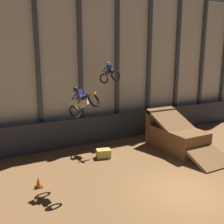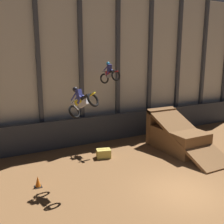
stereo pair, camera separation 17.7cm
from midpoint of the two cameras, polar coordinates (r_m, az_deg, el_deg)
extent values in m
plane|color=brown|center=(13.77, 15.61, -16.49)|extent=(60.00, 60.00, 0.00)
cube|color=beige|center=(20.16, -2.61, 9.89)|extent=(32.00, 0.12, 11.33)
cube|color=#3D424C|center=(18.51, -15.42, 9.24)|extent=(0.28, 0.28, 11.33)
cube|color=#3D424C|center=(19.38, -6.49, 9.72)|extent=(0.28, 0.28, 11.33)
cube|color=#3D424C|center=(20.67, 1.50, 9.96)|extent=(0.28, 0.28, 11.33)
cube|color=#3D424C|center=(22.31, 8.46, 10.01)|extent=(0.28, 0.28, 11.33)
cube|color=#3D424C|center=(24.21, 14.39, 9.94)|extent=(0.28, 0.28, 11.33)
cube|color=#3D424C|center=(26.33, 19.40, 9.80)|extent=(0.28, 0.28, 11.33)
cube|color=#2D333D|center=(20.13, -1.44, -3.54)|extent=(31.36, 0.20, 2.04)
cube|color=brown|center=(19.01, 14.22, -5.68)|extent=(2.34, 4.14, 1.54)
cube|color=brown|center=(20.19, 10.88, -2.94)|extent=(2.39, 0.50, 2.56)
cube|color=brown|center=(18.24, 16.16, -4.88)|extent=(2.39, 6.00, 2.74)
torus|color=black|center=(13.47, -7.82, 0.04)|extent=(0.87, 0.77, 0.68)
torus|color=black|center=(12.60, -3.75, 2.64)|extent=(0.87, 0.77, 0.68)
cube|color=#B7B7BC|center=(13.01, -5.93, 1.86)|extent=(0.45, 0.60, 0.51)
cube|color=yellow|center=(13.15, -6.79, 2.32)|extent=(0.42, 0.53, 0.43)
cube|color=black|center=(12.91, -5.67, 3.17)|extent=(0.41, 0.55, 0.39)
cube|color=yellow|center=(12.59, -3.95, 3.89)|extent=(0.29, 0.36, 0.24)
cylinder|color=#B7B7BC|center=(13.39, -7.76, 1.27)|extent=(0.28, 0.44, 0.37)
cylinder|color=black|center=(13.41, -8.08, 2.26)|extent=(0.35, 0.60, 0.04)
cube|color=navy|center=(13.08, -6.78, 3.87)|extent=(0.39, 0.39, 0.53)
sphere|color=black|center=(13.21, -7.65, 4.90)|extent=(0.40, 0.44, 0.36)
cylinder|color=navy|center=(12.98, -6.80, 2.66)|extent=(0.23, 0.29, 0.43)
cylinder|color=navy|center=(13.16, -6.14, 2.82)|extent=(0.23, 0.29, 0.43)
cylinder|color=navy|center=(13.11, -7.94, 3.38)|extent=(0.26, 0.38, 0.46)
cylinder|color=navy|center=(13.36, -7.05, 3.57)|extent=(0.26, 0.38, 0.46)
torus|color=black|center=(18.99, -1.39, 7.29)|extent=(0.76, 0.37, 0.74)
torus|color=black|center=(17.86, 1.12, 7.94)|extent=(0.76, 0.37, 0.74)
cube|color=#B7B7BC|center=(18.39, -0.13, 8.00)|extent=(0.26, 0.59, 0.39)
cube|color=red|center=(18.55, -0.51, 8.53)|extent=(0.27, 0.51, 0.33)
cube|color=black|center=(18.23, 0.20, 8.79)|extent=(0.24, 0.59, 0.24)
cube|color=red|center=(17.81, 1.21, 8.81)|extent=(0.19, 0.38, 0.14)
cylinder|color=#B7B7BC|center=(18.87, -1.18, 8.09)|extent=(0.11, 0.36, 0.49)
cylinder|color=black|center=(18.86, -1.20, 8.83)|extent=(0.63, 0.27, 0.04)
cube|color=navy|center=(18.42, -0.27, 9.55)|extent=(0.31, 0.27, 0.52)
sphere|color=#2393CC|center=(18.55, -0.58, 10.47)|extent=(0.30, 0.34, 0.31)
cylinder|color=navy|center=(18.37, -0.59, 8.71)|extent=(0.16, 0.38, 0.38)
cylinder|color=navy|center=(18.51, 0.03, 8.74)|extent=(0.16, 0.38, 0.38)
cylinder|color=navy|center=(18.53, -1.12, 9.46)|extent=(0.15, 0.49, 0.35)
cylinder|color=navy|center=(18.71, -0.30, 9.49)|extent=(0.15, 0.49, 0.35)
cube|color=black|center=(14.24, -15.43, -15.39)|extent=(0.36, 0.36, 0.03)
cone|color=orange|center=(14.11, -15.50, -14.35)|extent=(0.28, 0.28, 0.55)
cube|color=#CCB751|center=(17.16, -1.54, -9.02)|extent=(1.02, 0.81, 0.56)
cube|color=#996623|center=(17.16, -1.54, -9.02)|extent=(0.89, 0.28, 0.57)
camera|label=1|loc=(0.09, -89.68, 0.07)|focal=42.00mm
camera|label=2|loc=(0.09, 90.32, -0.07)|focal=42.00mm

